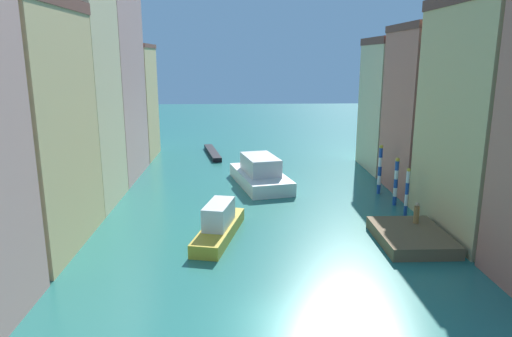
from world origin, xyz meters
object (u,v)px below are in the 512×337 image
Objects in this scene: mooring_pole_1 at (396,181)px; mooring_pole_2 at (380,169)px; motorboat_0 at (219,225)px; mooring_pole_0 at (407,192)px; gondola_black at (212,153)px; person_on_dock at (416,214)px; vaporetto_white at (260,174)px; waterfront_dock at (411,237)px.

mooring_pole_2 is (-0.33, 3.30, 0.21)m from mooring_pole_1.
mooring_pole_0 is at bearing 14.35° from motorboat_0.
mooring_pole_0 is 28.37m from gondola_black.
mooring_pole_1 reaches higher than person_on_dock.
mooring_pole_0 is 0.96× the size of mooring_pole_1.
mooring_pole_2 is 0.49× the size of gondola_black.
motorboat_0 is (-3.37, -13.00, -0.17)m from vaporetto_white.
mooring_pole_2 is at bearing 91.73° from mooring_pole_0.
motorboat_0 is at bearing -104.55° from vaporetto_white.
waterfront_dock is at bearing -6.41° from motorboat_0.
mooring_pole_1 is 0.40× the size of vaporetto_white.
mooring_pole_0 reaches higher than person_on_dock.
person_on_dock is at bearing -52.46° from vaporetto_white.
mooring_pole_0 is 0.87× the size of mooring_pole_2.
motorboat_0 is at bearing -179.72° from person_on_dock.
person_on_dock is 3.56m from mooring_pole_0.
vaporetto_white is 1.10× the size of gondola_black.
mooring_pole_1 is 0.90× the size of mooring_pole_2.
waterfront_dock is 0.66× the size of gondola_black.
mooring_pole_2 is at bearing 87.79° from person_on_dock.
person_on_dock is 31.02m from gondola_black.
mooring_pole_0 is at bearing 74.54° from waterfront_dock.
waterfront_dock is at bearing -57.63° from vaporetto_white.
person_on_dock reaches higher than gondola_black.
mooring_pole_1 reaches higher than waterfront_dock.
person_on_dock is at bearing -99.15° from mooring_pole_0.
mooring_pole_2 reaches higher than mooring_pole_1.
mooring_pole_0 is 14.16m from vaporetto_white.
gondola_black is at bearing 123.76° from mooring_pole_0.
motorboat_0 is (-12.51, 1.41, 0.50)m from waterfront_dock.
vaporetto_white is 15.06m from gondola_black.
mooring_pole_2 is 23.38m from gondola_black.
waterfront_dock reaches higher than gondola_black.
mooring_pole_2 is (-0.19, 6.20, 0.30)m from mooring_pole_0.
mooring_pole_0 is at bearing -56.24° from gondola_black.
mooring_pole_1 is at bearing -84.27° from mooring_pole_2.
mooring_pole_2 reaches higher than person_on_dock.
motorboat_0 reaches higher than waterfront_dock.
mooring_pole_2 is at bearing -48.12° from gondola_black.
person_on_dock is 0.37× the size of mooring_pole_1.
mooring_pole_0 is 6.21m from mooring_pole_2.
mooring_pole_1 reaches higher than gondola_black.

